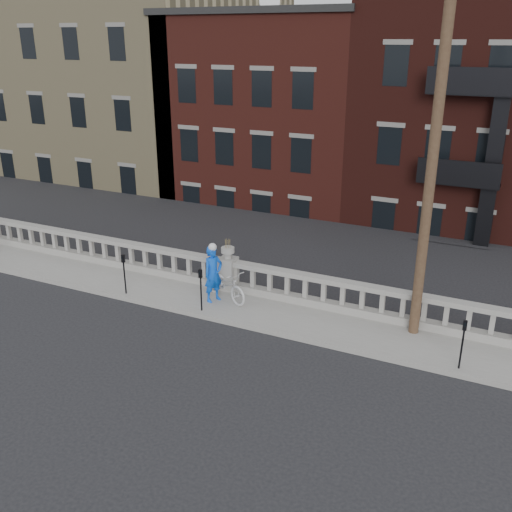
{
  "coord_description": "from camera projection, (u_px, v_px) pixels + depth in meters",
  "views": [
    {
      "loc": [
        8.38,
        -11.39,
        8.07
      ],
      "look_at": [
        1.38,
        3.2,
        1.81
      ],
      "focal_mm": 40.0,
      "sensor_mm": 36.0,
      "label": 1
    }
  ],
  "objects": [
    {
      "name": "planter_pedestal",
      "position": [
        228.0,
        270.0,
        18.89
      ],
      "size": [
        0.55,
        0.55,
        1.76
      ],
      "color": "gray",
      "rests_on": "sidewalk"
    },
    {
      "name": "lower_level",
      "position": [
        387.0,
        133.0,
        34.08
      ],
      "size": [
        80.0,
        44.0,
        20.8
      ],
      "color": "#605E59",
      "rests_on": "ground"
    },
    {
      "name": "utility_pole",
      "position": [
        433.0,
        155.0,
        14.51
      ],
      "size": [
        1.6,
        0.28,
        10.0
      ],
      "color": "#422D1E",
      "rests_on": "sidewalk"
    },
    {
      "name": "cyclist",
      "position": [
        213.0,
        274.0,
        17.95
      ],
      "size": [
        0.68,
        0.79,
        1.84
      ],
      "primitive_type": "imported",
      "rotation": [
        0.0,
        0.0,
        1.15
      ],
      "color": "blue",
      "rests_on": "sidewalk"
    },
    {
      "name": "bicycle",
      "position": [
        225.0,
        284.0,
        18.21
      ],
      "size": [
        2.06,
        1.4,
        1.02
      ],
      "primitive_type": "imported",
      "rotation": [
        0.0,
        0.0,
        1.16
      ],
      "color": "silver",
      "rests_on": "sidewalk"
    },
    {
      "name": "parking_meter_d",
      "position": [
        463.0,
        339.0,
        14.24
      ],
      "size": [
        0.1,
        0.09,
        1.36
      ],
      "color": "black",
      "rests_on": "sidewalk"
    },
    {
      "name": "balustrade",
      "position": [
        228.0,
        275.0,
        18.96
      ],
      "size": [
        28.0,
        0.34,
        1.03
      ],
      "color": "gray",
      "rests_on": "sidewalk"
    },
    {
      "name": "parking_meter_c",
      "position": [
        201.0,
        285.0,
        17.31
      ],
      "size": [
        0.1,
        0.09,
        1.36
      ],
      "color": "black",
      "rests_on": "sidewalk"
    },
    {
      "name": "sidewalk",
      "position": [
        215.0,
        302.0,
        18.37
      ],
      "size": [
        32.0,
        2.2,
        0.15
      ],
      "primitive_type": "cube",
      "color": "gray",
      "rests_on": "ground"
    },
    {
      "name": "ground",
      "position": [
        162.0,
        346.0,
        15.87
      ],
      "size": [
        120.0,
        120.0,
        0.0
      ],
      "primitive_type": "plane",
      "color": "black",
      "rests_on": "ground"
    },
    {
      "name": "parking_meter_b",
      "position": [
        124.0,
        270.0,
        18.47
      ],
      "size": [
        0.1,
        0.09,
        1.36
      ],
      "color": "black",
      "rests_on": "sidewalk"
    }
  ]
}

